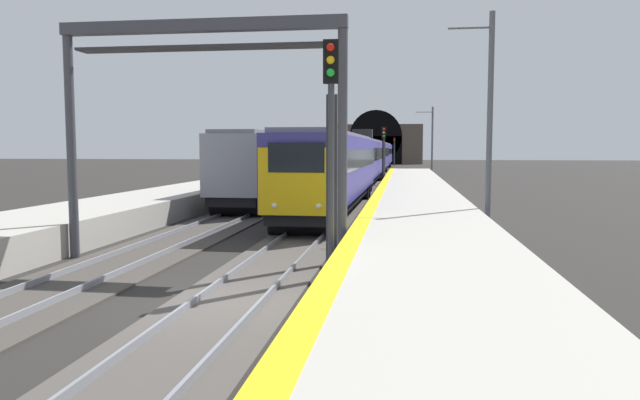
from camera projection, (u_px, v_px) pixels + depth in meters
name	position (u px, v px, depth m)	size (l,w,h in m)	color
ground_plane	(231.00, 305.00, 12.78)	(320.00, 320.00, 0.00)	#282623
platform_right	(435.00, 287.00, 12.14)	(112.00, 4.37, 1.05)	#ADA89E
platform_right_edge_strip	(341.00, 259.00, 12.36)	(112.00, 0.50, 0.01)	yellow
track_main_line	(231.00, 303.00, 12.78)	(160.00, 2.73, 0.21)	#4C4742
track_adjacent_line	(41.00, 296.00, 13.38)	(160.00, 3.20, 0.21)	#423D38
train_main_approaching	(369.00, 158.00, 63.11)	(85.95, 3.12, 4.99)	navy
train_adjacent_platform	(300.00, 160.00, 46.59)	(38.16, 2.81, 5.13)	gray
railway_signal_near	(331.00, 139.00, 14.68)	(0.39, 0.38, 5.97)	#38383D
railway_signal_mid	(384.00, 150.00, 52.80)	(0.39, 0.38, 5.21)	#38383D
railway_signal_far	(394.00, 149.00, 111.14)	(0.39, 0.38, 5.28)	#38383D
overhead_signal_gantry	(201.00, 81.00, 17.27)	(0.70, 8.51, 7.03)	#3F3F47
tunnel_portal	(376.00, 144.00, 125.12)	(2.25, 19.37, 11.24)	#51473D
catenary_mast_near	(489.00, 122.00, 22.86)	(0.22, 1.75, 8.50)	#595B60
catenary_mast_far	(432.00, 141.00, 69.41)	(0.22, 2.06, 8.11)	#595B60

